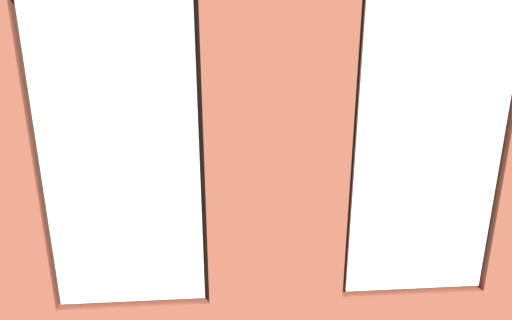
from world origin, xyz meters
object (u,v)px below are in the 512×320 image
Objects in this scene: media_console at (10,194)px; potted_plant_near_tv at (27,217)px; candle_jar at (246,180)px; cup_ceramic at (270,186)px; remote_gray at (289,181)px; potted_plant_foreground_right at (64,118)px; coffee_table at (260,191)px; tv_flatscreen at (0,139)px; table_plant_small at (260,178)px; potted_plant_between_couches at (383,221)px; couch_by_window at (224,292)px; remote_black at (227,191)px; couch_left at (482,209)px; papasan_chair at (244,145)px.

media_console is 1.08m from potted_plant_near_tv.
cup_ceramic is at bearing 140.74° from candle_jar.
remote_gray is 3.73m from potted_plant_foreground_right.
cup_ceramic is 3.30m from media_console.
tv_flatscreen is at bearing -6.62° from coffee_table.
potted_plant_between_couches reaches higher than table_plant_small.
candle_jar is at bearing 174.94° from tv_flatscreen.
couch_by_window is 4.67m from potted_plant_foreground_right.
remote_black is (0.51, 0.00, -0.04)m from cup_ceramic.
potted_plant_near_tv is (-0.26, 2.51, -0.48)m from potted_plant_foreground_right.
table_plant_small is at bearing -49.93° from cup_ceramic.
remote_gray is 0.11× the size of potted_plant_foreground_right.
remote_black is at bearing 16.55° from coffee_table.
candle_jar is 0.33m from remote_black.
potted_plant_near_tv is (2.71, 0.44, -0.10)m from cup_ceramic.
table_plant_small reaches higher than media_console.
potted_plant_foreground_right reaches higher than media_console.
couch_by_window is 1.48m from potted_plant_between_couches.
couch_left is at bearing -140.40° from potted_plant_between_couches.
remote_gray is at bearing -76.93° from potted_plant_between_couches.
potted_plant_between_couches reaches higher than papasan_chair.
tv_flatscreen is 1.08× the size of papasan_chair.
potted_plant_between_couches is at bearing -45.41° from couch_left.
papasan_chair is at bearing 174.79° from potted_plant_foreground_right.
couch_left is at bearing 170.55° from tv_flatscreen.
candle_jar is at bearing 14.12° from remote_gray.
potted_plant_between_couches is at bearing 133.57° from potted_plant_foreground_right.
papasan_chair is at bearing -75.05° from potted_plant_between_couches.
potted_plant_near_tv is at bearing 15.27° from candle_jar.
couch_by_window reaches higher than table_plant_small.
remote_black is at bearing 28.44° from remote_gray.
couch_left is at bearing -154.51° from couch_by_window.
table_plant_small is 0.44m from remote_black.
remote_gray is 0.27× the size of potted_plant_near_tv.
table_plant_small reaches higher than cup_ceramic.
candle_jar is at bearing -30.73° from coffee_table.
couch_left reaches higher than cup_ceramic.
table_plant_small reaches higher than coffee_table.
cup_ceramic is 2.06m from potted_plant_between_couches.
table_plant_small is at bearing -172.87° from coffee_table.
media_console reaches higher than cup_ceramic.
remote_gray is (2.18, -0.73, 0.13)m from couch_left.
table_plant_small is at bearing 149.27° from candle_jar.
papasan_chair is (-0.37, -3.73, 0.12)m from couch_by_window.
potted_plant_between_couches is (-4.03, 2.35, -0.10)m from tv_flatscreen.
potted_plant_foreground_right is at bearing -100.54° from tv_flatscreen.
tv_flatscreen reaches higher than remote_black.
cup_ceramic is at bearing 171.53° from media_console.
potted_plant_foreground_right is at bearing -5.21° from papasan_chair.
cup_ceramic is at bearing -107.11° from couch_by_window.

